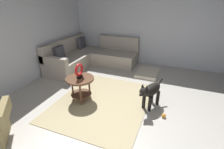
# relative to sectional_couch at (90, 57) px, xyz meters

# --- Properties ---
(ground_plane) EXTENTS (6.00, 6.00, 0.10)m
(ground_plane) POSITION_rel_sectional_couch_xyz_m (-1.99, -2.02, -0.34)
(ground_plane) COLOR #B7B2A8
(wall_back) EXTENTS (6.00, 0.12, 2.70)m
(wall_back) POSITION_rel_sectional_couch_xyz_m (-1.99, 0.92, 1.06)
(wall_back) COLOR silver
(wall_back) RESTS_ON ground_plane
(wall_right) EXTENTS (0.12, 6.00, 2.70)m
(wall_right) POSITION_rel_sectional_couch_xyz_m (0.95, -2.02, 1.06)
(wall_right) COLOR silver
(wall_right) RESTS_ON ground_plane
(area_rug) EXTENTS (2.30, 1.90, 0.01)m
(area_rug) POSITION_rel_sectional_couch_xyz_m (-1.84, -1.32, -0.28)
(area_rug) COLOR tan
(area_rug) RESTS_ON ground_plane
(sectional_couch) EXTENTS (2.20, 2.25, 0.88)m
(sectional_couch) POSITION_rel_sectional_couch_xyz_m (0.00, 0.00, 0.00)
(sectional_couch) COLOR #B2A899
(sectional_couch) RESTS_ON ground_plane
(side_table) EXTENTS (0.60, 0.60, 0.54)m
(side_table) POSITION_rel_sectional_couch_xyz_m (-1.93, -0.85, 0.13)
(side_table) COLOR brown
(side_table) RESTS_ON ground_plane
(torus_sculpture) EXTENTS (0.28, 0.08, 0.33)m
(torus_sculpture) POSITION_rel_sectional_couch_xyz_m (-1.93, -0.85, 0.42)
(torus_sculpture) COLOR black
(torus_sculpture) RESTS_ON side_table
(dog_bed_mat) EXTENTS (0.80, 0.60, 0.09)m
(dog_bed_mat) POSITION_rel_sectional_couch_xyz_m (-0.01, -1.94, -0.24)
(dog_bed_mat) COLOR beige
(dog_bed_mat) RESTS_ON ground_plane
(dog) EXTENTS (0.81, 0.39, 0.63)m
(dog) POSITION_rel_sectional_couch_xyz_m (-1.65, -2.31, 0.09)
(dog) COLOR black
(dog) RESTS_ON ground_plane
(dog_toy_ball) EXTENTS (0.08, 0.08, 0.08)m
(dog_toy_ball) POSITION_rel_sectional_couch_xyz_m (-1.88, -2.63, -0.25)
(dog_toy_ball) COLOR orange
(dog_toy_ball) RESTS_ON ground_plane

